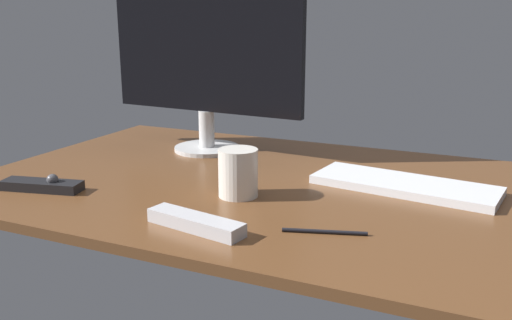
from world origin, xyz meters
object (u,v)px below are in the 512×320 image
(monitor, at_px, (205,57))
(keyboard, at_px, (405,185))
(media_remote, at_px, (43,185))
(pen, at_px, (325,232))
(coffee_mug, at_px, (238,173))
(tv_remote, at_px, (195,222))

(monitor, bearing_deg, keyboard, -9.41)
(media_remote, height_order, pen, media_remote)
(media_remote, height_order, coffee_mug, coffee_mug)
(monitor, distance_m, coffee_mug, 0.46)
(keyboard, bearing_deg, tv_remote, -119.64)
(pen, bearing_deg, monitor, 120.28)
(monitor, relative_size, coffee_mug, 5.70)
(coffee_mug, height_order, pen, coffee_mug)
(monitor, xyz_separation_m, tv_remote, (0.27, -0.51, -0.24))
(keyboard, xyz_separation_m, media_remote, (-0.70, -0.33, 0.00))
(media_remote, xyz_separation_m, tv_remote, (0.41, -0.06, 0.00))
(coffee_mug, bearing_deg, keyboard, 31.84)
(coffee_mug, xyz_separation_m, pen, (0.22, -0.12, -0.05))
(keyboard, bearing_deg, pen, -96.84)
(coffee_mug, relative_size, pen, 0.68)
(tv_remote, distance_m, pen, 0.22)
(keyboard, distance_m, coffee_mug, 0.36)
(coffee_mug, bearing_deg, monitor, 128.37)
(media_remote, bearing_deg, pen, -11.35)
(keyboard, bearing_deg, media_remote, -147.31)
(monitor, height_order, coffee_mug, monitor)
(media_remote, relative_size, pen, 1.24)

